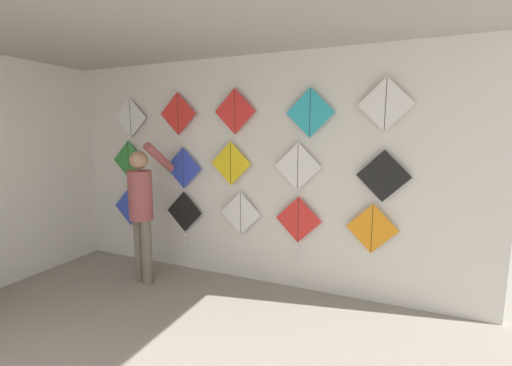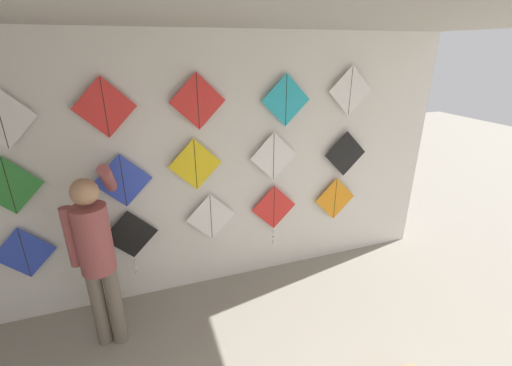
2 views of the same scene
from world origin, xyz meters
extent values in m
cube|color=silver|center=(0.00, 3.88, 1.40)|extent=(5.86, 0.06, 2.80)
cylinder|color=#726656|center=(-1.10, 3.27, 0.41)|extent=(0.13, 0.13, 0.81)
cylinder|color=#726656|center=(-0.96, 3.23, 0.41)|extent=(0.13, 0.13, 0.81)
cylinder|color=#9E4C4C|center=(-1.03, 3.25, 1.12)|extent=(0.29, 0.29, 0.61)
sphere|color=tan|center=(-1.03, 3.25, 1.56)|extent=(0.22, 0.22, 0.22)
cylinder|color=#9E4C4C|center=(-1.20, 3.29, 1.15)|extent=(0.10, 0.10, 0.54)
cylinder|color=#9E4C4C|center=(-0.86, 3.43, 1.58)|extent=(0.10, 0.50, 0.39)
cube|color=blue|center=(-1.74, 3.79, 0.80)|extent=(0.55, 0.01, 0.55)
cylinder|color=black|center=(-1.74, 3.79, 0.80)|extent=(0.01, 0.01, 0.53)
cube|color=black|center=(-0.77, 3.79, 0.82)|extent=(0.55, 0.01, 0.55)
cylinder|color=black|center=(-0.77, 3.79, 0.82)|extent=(0.01, 0.01, 0.53)
sphere|color=white|center=(-0.77, 3.78, 0.49)|extent=(0.04, 0.04, 0.04)
sphere|color=white|center=(-0.77, 3.78, 0.42)|extent=(0.04, 0.04, 0.04)
sphere|color=white|center=(-0.77, 3.78, 0.35)|extent=(0.04, 0.04, 0.04)
cube|color=white|center=(0.08, 3.79, 0.88)|extent=(0.55, 0.01, 0.55)
cylinder|color=black|center=(0.08, 3.79, 0.88)|extent=(0.01, 0.01, 0.53)
cube|color=red|center=(0.83, 3.79, 0.87)|extent=(0.55, 0.01, 0.55)
cylinder|color=black|center=(0.83, 3.79, 0.87)|extent=(0.01, 0.01, 0.53)
sphere|color=white|center=(0.83, 3.78, 0.55)|extent=(0.04, 0.04, 0.04)
sphere|color=white|center=(0.83, 3.78, 0.48)|extent=(0.04, 0.04, 0.04)
sphere|color=white|center=(0.83, 3.78, 0.41)|extent=(0.04, 0.04, 0.04)
cube|color=orange|center=(1.66, 3.79, 0.86)|extent=(0.55, 0.01, 0.55)
cylinder|color=black|center=(1.66, 3.79, 0.86)|extent=(0.01, 0.01, 0.53)
cube|color=#338C38|center=(-1.71, 3.79, 1.49)|extent=(0.55, 0.01, 0.55)
cylinder|color=black|center=(-1.71, 3.79, 1.49)|extent=(0.01, 0.01, 0.53)
cube|color=blue|center=(-0.77, 3.79, 1.42)|extent=(0.55, 0.01, 0.55)
cylinder|color=black|center=(-0.77, 3.79, 1.42)|extent=(0.01, 0.01, 0.53)
cube|color=yellow|center=(-0.05, 3.79, 1.51)|extent=(0.55, 0.01, 0.55)
cylinder|color=black|center=(-0.05, 3.79, 1.51)|extent=(0.01, 0.01, 0.53)
cube|color=white|center=(0.81, 3.79, 1.50)|extent=(0.55, 0.01, 0.55)
cylinder|color=black|center=(0.81, 3.79, 1.50)|extent=(0.01, 0.01, 0.53)
cube|color=black|center=(1.74, 3.79, 1.44)|extent=(0.55, 0.01, 0.55)
cylinder|color=black|center=(1.74, 3.79, 1.44)|extent=(0.01, 0.01, 0.53)
cube|color=white|center=(-1.63, 3.79, 2.09)|extent=(0.55, 0.01, 0.55)
cylinder|color=black|center=(-1.63, 3.79, 2.09)|extent=(0.01, 0.01, 0.53)
cube|color=red|center=(-0.83, 3.79, 2.13)|extent=(0.55, 0.01, 0.55)
cylinder|color=black|center=(-0.83, 3.79, 2.13)|extent=(0.01, 0.01, 0.53)
cube|color=red|center=(0.01, 3.79, 2.14)|extent=(0.55, 0.01, 0.55)
cylinder|color=black|center=(0.01, 3.79, 2.14)|extent=(0.01, 0.01, 0.53)
cube|color=#28B2C6|center=(0.94, 3.79, 2.11)|extent=(0.55, 0.01, 0.55)
cylinder|color=black|center=(0.94, 3.79, 2.11)|extent=(0.01, 0.01, 0.53)
cube|color=white|center=(1.73, 3.79, 2.18)|extent=(0.55, 0.01, 0.55)
cylinder|color=black|center=(1.73, 3.79, 2.18)|extent=(0.01, 0.01, 0.53)
camera|label=1|loc=(1.92, 0.00, 1.91)|focal=24.00mm
camera|label=2|loc=(-0.57, 0.43, 2.63)|focal=24.00mm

